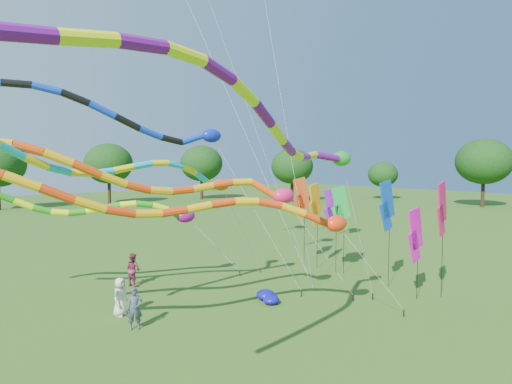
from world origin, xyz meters
TOP-DOWN VIEW (x-y plane):
  - ground at (0.00, 0.00)m, footprint 160.00×160.00m
  - tree_ring at (-5.91, 5.33)m, footprint 118.87×118.96m
  - tube_kite_red at (-4.21, 2.13)m, footprint 14.48×4.35m
  - tube_kite_orange at (-4.40, 4.25)m, footprint 14.63×4.02m
  - tube_kite_purple at (-4.52, -1.13)m, footprint 15.74×5.00m
  - tube_kite_blue at (-7.02, 6.00)m, footprint 15.83×4.30m
  - tube_kite_cyan at (-4.04, 6.18)m, footprint 13.45×4.07m
  - tube_kite_green at (-4.71, 10.10)m, footprint 12.90×2.95m
  - banner_pole_magenta_a at (5.28, 0.50)m, footprint 1.16×0.10m
  - banner_pole_green at (6.32, 5.57)m, footprint 1.09×0.54m
  - banner_pole_red at (6.03, 8.28)m, footprint 1.15×0.34m
  - banner_pole_orange at (6.09, 7.21)m, footprint 1.16×0.23m
  - banner_pole_blue_a at (5.97, 2.43)m, footprint 1.16×0.14m
  - banner_pole_violet at (6.20, 6.01)m, footprint 1.12×0.46m
  - banner_pole_magenta_b at (6.41, -0.09)m, footprint 1.16×0.26m
  - blue_nylon_heap at (0.15, 4.44)m, footprint 1.40×1.00m
  - person_a at (-5.57, 6.96)m, footprint 0.90×0.82m
  - person_b at (-5.72, 5.23)m, footprint 0.68×0.58m
  - person_c at (-3.44, 10.63)m, footprint 0.82×0.94m

SIDE VIEW (x-z plane):
  - ground at x=0.00m, z-range 0.00..0.00m
  - blue_nylon_heap at x=0.15m, z-range -0.02..0.40m
  - person_a at x=-5.57m, z-range 0.00..1.54m
  - person_b at x=-5.72m, z-range 0.00..1.57m
  - person_c at x=-3.44m, z-range 0.00..1.63m
  - banner_pole_magenta_a at x=5.28m, z-range 0.83..5.01m
  - banner_pole_violet at x=6.20m, z-range 1.12..5.89m
  - banner_pole_green at x=6.32m, z-range 1.18..6.06m
  - banner_pole_orange at x=6.09m, z-range 1.23..6.21m
  - banner_pole_red at x=6.03m, z-range 1.38..6.67m
  - banner_pole_blue_a at x=5.97m, z-range 1.38..6.68m
  - tube_kite_green at x=-4.71m, z-range 1.01..7.07m
  - banner_pole_magenta_b at x=6.41m, z-range 1.39..6.72m
  - tube_kite_red at x=-4.21m, z-range 1.21..8.07m
  - tube_kite_orange at x=-4.40m, z-range 1.74..9.21m
  - tree_ring at x=-5.91m, z-range 0.69..10.39m
  - tube_kite_cyan at x=-4.04m, z-range 1.88..9.43m
  - tube_kite_purple at x=-4.52m, z-range 2.57..11.39m
  - tube_kite_blue at x=-7.02m, z-range 3.11..12.61m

